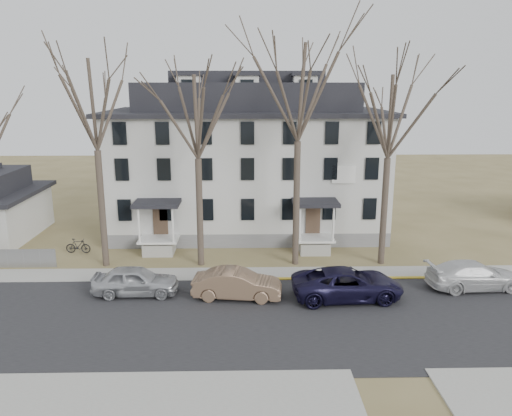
{
  "coord_description": "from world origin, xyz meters",
  "views": [
    {
      "loc": [
        -2.16,
        -20.16,
        11.15
      ],
      "look_at": [
        -1.52,
        9.0,
        3.88
      ],
      "focal_mm": 35.0,
      "sensor_mm": 36.0,
      "label": 1
    }
  ],
  "objects_px": {
    "tree_mid_left": "(197,111)",
    "car_white": "(474,276)",
    "tree_mid_right": "(390,111)",
    "bicycle_right": "(78,246)",
    "car_tan": "(237,285)",
    "boarding_house": "(247,161)",
    "car_silver": "(136,281)",
    "tree_center": "(299,85)",
    "bicycle_left": "(163,246)",
    "car_navy": "(347,284)",
    "tree_far_left": "(93,98)"
  },
  "relations": [
    {
      "from": "car_tan",
      "to": "car_navy",
      "type": "bearing_deg",
      "value": -85.61
    },
    {
      "from": "tree_center",
      "to": "car_white",
      "type": "height_order",
      "value": "tree_center"
    },
    {
      "from": "car_tan",
      "to": "car_white",
      "type": "xyz_separation_m",
      "value": [
        13.2,
        1.01,
        -0.01
      ]
    },
    {
      "from": "car_tan",
      "to": "bicycle_right",
      "type": "xyz_separation_m",
      "value": [
        -10.84,
        7.48,
        -0.27
      ]
    },
    {
      "from": "car_silver",
      "to": "bicycle_right",
      "type": "relative_size",
      "value": 2.73
    },
    {
      "from": "car_silver",
      "to": "car_white",
      "type": "relative_size",
      "value": 0.87
    },
    {
      "from": "tree_center",
      "to": "bicycle_left",
      "type": "relative_size",
      "value": 9.67
    },
    {
      "from": "car_white",
      "to": "bicycle_right",
      "type": "distance_m",
      "value": 24.89
    },
    {
      "from": "tree_mid_left",
      "to": "tree_far_left",
      "type": "bearing_deg",
      "value": 180.0
    },
    {
      "from": "car_tan",
      "to": "bicycle_right",
      "type": "height_order",
      "value": "car_tan"
    },
    {
      "from": "tree_mid_left",
      "to": "tree_mid_right",
      "type": "relative_size",
      "value": 1.0
    },
    {
      "from": "tree_mid_right",
      "to": "tree_mid_left",
      "type": "bearing_deg",
      "value": 180.0
    },
    {
      "from": "boarding_house",
      "to": "car_tan",
      "type": "distance_m",
      "value": 14.15
    },
    {
      "from": "tree_center",
      "to": "car_silver",
      "type": "relative_size",
      "value": 3.2
    },
    {
      "from": "car_tan",
      "to": "tree_mid_right",
      "type": "bearing_deg",
      "value": -54.18
    },
    {
      "from": "tree_mid_right",
      "to": "car_silver",
      "type": "bearing_deg",
      "value": -162.37
    },
    {
      "from": "car_silver",
      "to": "bicycle_right",
      "type": "distance_m",
      "value": 8.74
    },
    {
      "from": "bicycle_left",
      "to": "bicycle_right",
      "type": "distance_m",
      "value": 5.66
    },
    {
      "from": "car_silver",
      "to": "bicycle_left",
      "type": "bearing_deg",
      "value": -2.77
    },
    {
      "from": "tree_far_left",
      "to": "car_navy",
      "type": "bearing_deg",
      "value": -20.73
    },
    {
      "from": "tree_far_left",
      "to": "tree_mid_left",
      "type": "xyz_separation_m",
      "value": [
        6.0,
        0.0,
        -0.74
      ]
    },
    {
      "from": "tree_mid_right",
      "to": "car_silver",
      "type": "distance_m",
      "value": 17.7
    },
    {
      "from": "boarding_house",
      "to": "tree_mid_left",
      "type": "distance_m",
      "value": 9.66
    },
    {
      "from": "tree_mid_left",
      "to": "car_silver",
      "type": "distance_m",
      "value": 10.45
    },
    {
      "from": "tree_center",
      "to": "car_navy",
      "type": "relative_size",
      "value": 2.51
    },
    {
      "from": "car_navy",
      "to": "car_tan",
      "type": "bearing_deg",
      "value": 84.79
    },
    {
      "from": "car_tan",
      "to": "boarding_house",
      "type": "bearing_deg",
      "value": 3.41
    },
    {
      "from": "boarding_house",
      "to": "car_white",
      "type": "height_order",
      "value": "boarding_house"
    },
    {
      "from": "car_tan",
      "to": "car_navy",
      "type": "distance_m",
      "value": 5.86
    },
    {
      "from": "boarding_house",
      "to": "car_white",
      "type": "bearing_deg",
      "value": -44.49
    },
    {
      "from": "tree_mid_right",
      "to": "bicycle_right",
      "type": "distance_m",
      "value": 22.05
    },
    {
      "from": "tree_mid_right",
      "to": "car_silver",
      "type": "xyz_separation_m",
      "value": [
        -14.62,
        -4.65,
        -8.82
      ]
    },
    {
      "from": "tree_mid_left",
      "to": "car_tan",
      "type": "height_order",
      "value": "tree_mid_left"
    },
    {
      "from": "tree_mid_left",
      "to": "tree_center",
      "type": "xyz_separation_m",
      "value": [
        6.0,
        0.0,
        1.48
      ]
    },
    {
      "from": "tree_center",
      "to": "car_tan",
      "type": "distance_m",
      "value": 12.11
    },
    {
      "from": "car_white",
      "to": "bicycle_right",
      "type": "height_order",
      "value": "car_white"
    },
    {
      "from": "car_silver",
      "to": "tree_center",
      "type": "bearing_deg",
      "value": -63.23
    },
    {
      "from": "boarding_house",
      "to": "bicycle_left",
      "type": "height_order",
      "value": "boarding_house"
    },
    {
      "from": "car_navy",
      "to": "bicycle_left",
      "type": "xyz_separation_m",
      "value": [
        -11.04,
        7.88,
        -0.41
      ]
    },
    {
      "from": "tree_center",
      "to": "tree_mid_right",
      "type": "relative_size",
      "value": 1.15
    },
    {
      "from": "car_silver",
      "to": "car_tan",
      "type": "xyz_separation_m",
      "value": [
        5.5,
        -0.57,
        -0.01
      ]
    },
    {
      "from": "tree_mid_right",
      "to": "car_tan",
      "type": "xyz_separation_m",
      "value": [
        -9.12,
        -5.21,
        -8.83
      ]
    },
    {
      "from": "boarding_house",
      "to": "bicycle_left",
      "type": "distance_m",
      "value": 9.52
    },
    {
      "from": "tree_center",
      "to": "bicycle_right",
      "type": "distance_m",
      "value": 18.06
    },
    {
      "from": "tree_mid_right",
      "to": "tree_far_left",
      "type": "bearing_deg",
      "value": 180.0
    },
    {
      "from": "bicycle_left",
      "to": "car_tan",
      "type": "bearing_deg",
      "value": -125.22
    },
    {
      "from": "car_tan",
      "to": "car_white",
      "type": "distance_m",
      "value": 13.24
    },
    {
      "from": "tree_mid_left",
      "to": "car_white",
      "type": "distance_m",
      "value": 18.39
    },
    {
      "from": "car_white",
      "to": "tree_mid_left",
      "type": "bearing_deg",
      "value": 70.84
    },
    {
      "from": "tree_mid_right",
      "to": "car_white",
      "type": "xyz_separation_m",
      "value": [
        4.07,
        -4.2,
        -8.84
      ]
    }
  ]
}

